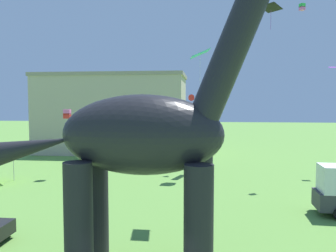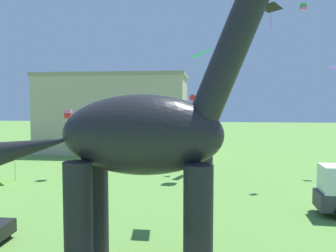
# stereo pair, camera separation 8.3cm
# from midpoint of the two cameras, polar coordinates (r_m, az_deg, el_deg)

# --- Properties ---
(dinosaur_sculpture) EXTENTS (15.50, 3.28, 16.20)m
(dinosaur_sculpture) POSITION_cam_midpoint_polar(r_m,az_deg,el_deg) (14.14, -4.78, -1.44)
(dinosaur_sculpture) COLOR black
(dinosaur_sculpture) RESTS_ON ground_plane
(person_watching_child) EXTENTS (0.61, 0.27, 1.62)m
(person_watching_child) POSITION_cam_midpoint_polar(r_m,az_deg,el_deg) (26.07, -13.94, -9.98)
(person_watching_child) COLOR black
(person_watching_child) RESTS_ON ground_plane
(kite_far_right) EXTENTS (0.90, 0.93, 0.98)m
(kite_far_right) POSITION_cam_midpoint_polar(r_m,az_deg,el_deg) (15.24, 16.47, 18.17)
(kite_far_right) COLOR black
(kite_mid_right) EXTENTS (0.54, 0.54, 0.58)m
(kite_mid_right) POSITION_cam_midpoint_polar(r_m,az_deg,el_deg) (34.73, 21.17, 17.83)
(kite_mid_right) COLOR green
(kite_apex) EXTENTS (0.98, 0.98, 1.29)m
(kite_apex) POSITION_cam_midpoint_polar(r_m,az_deg,el_deg) (31.71, 3.17, 0.44)
(kite_apex) COLOR orange
(kite_near_high) EXTENTS (0.68, 0.68, 0.88)m
(kite_near_high) POSITION_cam_midpoint_polar(r_m,az_deg,el_deg) (34.56, -16.35, 1.93)
(kite_near_high) COLOR pink
(kite_high_right) EXTENTS (1.33, 1.75, 2.11)m
(kite_high_right) POSITION_cam_midpoint_polar(r_m,az_deg,el_deg) (21.72, 5.20, 11.74)
(kite_high_right) COLOR #19B2B7
(kite_near_low) EXTENTS (0.76, 0.58, 0.14)m
(kite_near_low) POSITION_cam_midpoint_polar(r_m,az_deg,el_deg) (38.54, 25.42, 8.75)
(kite_near_low) COLOR purple
(kite_mid_center) EXTENTS (2.28, 2.38, 0.68)m
(kite_mid_center) POSITION_cam_midpoint_polar(r_m,az_deg,el_deg) (35.45, 5.47, 4.68)
(kite_mid_center) COLOR purple
(background_building_block) EXTENTS (21.11, 10.54, 11.29)m
(background_building_block) POSITION_cam_midpoint_polar(r_m,az_deg,el_deg) (51.42, -9.05, 2.11)
(background_building_block) COLOR #B7A893
(background_building_block) RESTS_ON ground_plane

